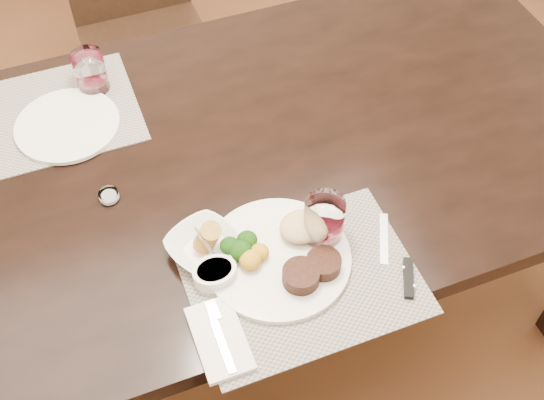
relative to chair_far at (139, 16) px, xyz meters
name	(u,v)px	position (x,y,z in m)	size (l,w,h in m)	color
ground_plane	(234,313)	(0.00, -0.93, -0.50)	(4.50, 4.50, 0.00)	#462816
dining_table	(222,179)	(0.00, -0.93, 0.16)	(2.00, 1.00, 0.75)	black
chair_far	(139,16)	(0.00, 0.00, 0.00)	(0.42, 0.42, 0.90)	black
placemat_near	(303,280)	(0.05, -1.32, 0.25)	(0.46, 0.34, 0.00)	gray
placemat_far	(43,117)	(-0.37, -0.65, 0.25)	(0.46, 0.34, 0.00)	gray
dinner_plate	(285,254)	(0.03, -1.26, 0.27)	(0.30, 0.30, 0.05)	silver
napkin_fork	(220,338)	(-0.15, -1.38, 0.26)	(0.09, 0.17, 0.02)	white
steak_knife	(402,268)	(0.25, -1.37, 0.26)	(0.07, 0.22, 0.01)	silver
cracker_bowl	(203,245)	(-0.12, -1.18, 0.27)	(0.19, 0.19, 0.06)	silver
sauce_ramekin	(215,273)	(-0.12, -1.25, 0.27)	(0.09, 0.14, 0.07)	silver
wine_glass_near	(323,223)	(0.13, -1.23, 0.30)	(0.08, 0.08, 0.12)	silver
far_plate	(67,125)	(-0.32, -0.71, 0.26)	(0.25, 0.25, 0.01)	silver
wine_glass_far	(91,73)	(-0.23, -0.60, 0.30)	(0.08, 0.08, 0.11)	silver
salt_cellar	(109,196)	(-0.27, -0.96, 0.26)	(0.05, 0.05, 0.02)	silver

